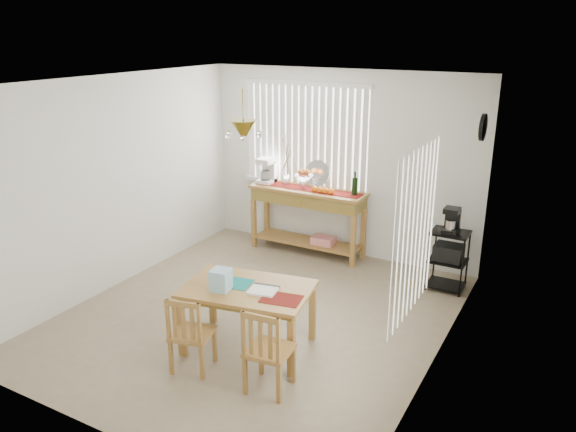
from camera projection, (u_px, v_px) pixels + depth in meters
The scene contains 10 objects.
ground at pixel (257, 316), 6.38m from camera, with size 4.00×4.50×0.01m, color gray.
room_shell at pixel (255, 171), 5.85m from camera, with size 4.20×4.70×2.70m.
sideboard at pixel (308, 205), 7.97m from camera, with size 1.69×0.48×0.95m.
sideboard_items at pixel (292, 176), 7.99m from camera, with size 1.61×0.40×0.73m.
wire_cart at pixel (448, 255), 6.90m from camera, with size 0.45×0.36×0.76m.
cart_items at pixel (452, 220), 6.76m from camera, with size 0.18×0.21×0.31m.
dining_table at pixel (248, 294), 5.57m from camera, with size 1.37×1.01×0.67m.
table_items at pixel (232, 283), 5.46m from camera, with size 1.02×0.45×0.21m.
chair_left at pixel (191, 334), 5.25m from camera, with size 0.44×0.44×0.79m.
chair_right at pixel (268, 351), 4.94m from camera, with size 0.42×0.42×0.83m.
Camera 1 is at (3.06, -4.81, 3.11)m, focal length 35.00 mm.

